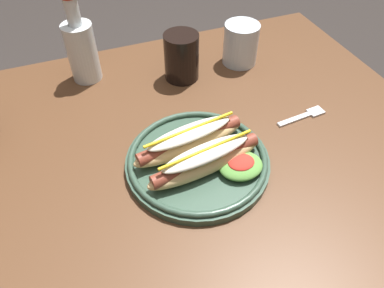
% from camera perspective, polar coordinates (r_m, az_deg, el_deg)
% --- Properties ---
extents(dining_table, '(1.24, 0.82, 0.74)m').
position_cam_1_polar(dining_table, '(0.83, -5.73, -5.82)').
color(dining_table, '#51331E').
rests_on(dining_table, ground_plane).
extents(hot_dog_plate, '(0.28, 0.28, 0.08)m').
position_cam_1_polar(hot_dog_plate, '(0.70, 1.18, -1.95)').
color(hot_dog_plate, '#334C3D').
rests_on(hot_dog_plate, dining_table).
extents(fork, '(0.12, 0.03, 0.00)m').
position_cam_1_polar(fork, '(0.86, 17.17, 4.25)').
color(fork, silver).
rests_on(fork, dining_table).
extents(soda_cup, '(0.08, 0.08, 0.12)m').
position_cam_1_polar(soda_cup, '(0.91, -1.65, 13.47)').
color(soda_cup, black).
rests_on(soda_cup, dining_table).
extents(water_cup, '(0.09, 0.09, 0.11)m').
position_cam_1_polar(water_cup, '(0.98, 7.61, 15.24)').
color(water_cup, silver).
rests_on(water_cup, dining_table).
extents(glass_bottle, '(0.07, 0.07, 0.22)m').
position_cam_1_polar(glass_bottle, '(0.93, -16.90, 14.09)').
color(glass_bottle, silver).
rests_on(glass_bottle, dining_table).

